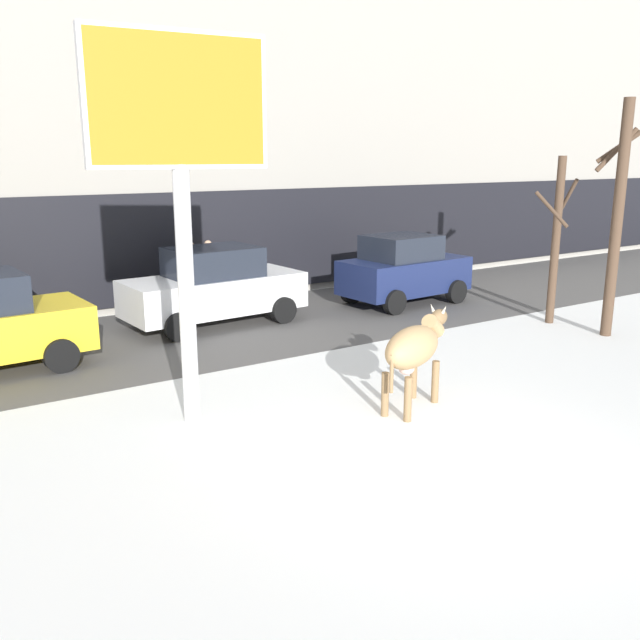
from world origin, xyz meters
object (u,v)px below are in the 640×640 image
(pedestrian_far_left, at_px, (209,272))
(bare_tree_far_back, at_px, (617,215))
(billboard, at_px, (179,126))
(car_white_sedan, at_px, (214,287))
(cow_tan, at_px, (414,348))
(pedestrian_near_billboard, at_px, (192,274))
(car_navy_hatchback, at_px, (404,270))
(bare_tree_right_lot, at_px, (556,238))

(pedestrian_far_left, height_order, bare_tree_far_back, bare_tree_far_back)
(billboard, height_order, car_white_sedan, billboard)
(cow_tan, height_order, pedestrian_near_billboard, pedestrian_near_billboard)
(car_navy_hatchback, height_order, pedestrian_far_left, car_navy_hatchback)
(billboard, relative_size, bare_tree_far_back, 1.09)
(billboard, height_order, car_navy_hatchback, billboard)
(car_white_sedan, distance_m, pedestrian_near_billboard, 2.16)
(cow_tan, relative_size, pedestrian_near_billboard, 1.10)
(cow_tan, bearing_deg, billboard, 156.08)
(pedestrian_far_left, bearing_deg, cow_tan, -93.20)
(billboard, bearing_deg, pedestrian_near_billboard, 67.15)
(pedestrian_far_left, bearing_deg, car_navy_hatchback, -32.14)
(car_white_sedan, height_order, car_navy_hatchback, car_navy_hatchback)
(pedestrian_near_billboard, bearing_deg, car_navy_hatchback, -29.45)
(car_navy_hatchback, bearing_deg, car_white_sedan, 172.96)
(pedestrian_near_billboard, bearing_deg, pedestrian_far_left, 0.00)
(car_white_sedan, relative_size, pedestrian_near_billboard, 2.49)
(billboard, xyz_separation_m, car_white_sedan, (2.83, 5.36, -3.41))
(cow_tan, bearing_deg, car_navy_hatchback, 51.13)
(pedestrian_far_left, bearing_deg, billboard, -116.01)
(car_white_sedan, xyz_separation_m, bare_tree_right_lot, (6.80, -4.27, 1.13))
(cow_tan, distance_m, car_navy_hatchback, 7.85)
(car_white_sedan, relative_size, car_navy_hatchback, 1.20)
(cow_tan, height_order, billboard, billboard)
(bare_tree_right_lot, bearing_deg, car_navy_hatchback, 113.07)
(car_navy_hatchback, distance_m, pedestrian_far_left, 5.23)
(bare_tree_right_lot, bearing_deg, bare_tree_far_back, -85.04)
(billboard, height_order, pedestrian_far_left, billboard)
(cow_tan, bearing_deg, pedestrian_near_billboard, 90.02)
(cow_tan, bearing_deg, bare_tree_right_lot, 21.08)
(cow_tan, xyz_separation_m, pedestrian_near_billboard, (-0.00, 8.90, -0.11))
(billboard, distance_m, car_white_sedan, 6.95)
(billboard, relative_size, pedestrian_near_billboard, 3.21)
(car_white_sedan, bearing_deg, pedestrian_near_billboard, 81.25)
(car_navy_hatchback, relative_size, bare_tree_right_lot, 0.92)
(car_white_sedan, relative_size, bare_tree_right_lot, 1.10)
(cow_tan, relative_size, bare_tree_far_back, 0.37)
(bare_tree_far_back, bearing_deg, car_white_sedan, 140.57)
(car_white_sedan, height_order, bare_tree_right_lot, bare_tree_right_lot)
(cow_tan, relative_size, billboard, 0.34)
(cow_tan, height_order, bare_tree_far_back, bare_tree_far_back)
(pedestrian_far_left, xyz_separation_m, bare_tree_far_back, (6.10, -7.83, 1.80))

